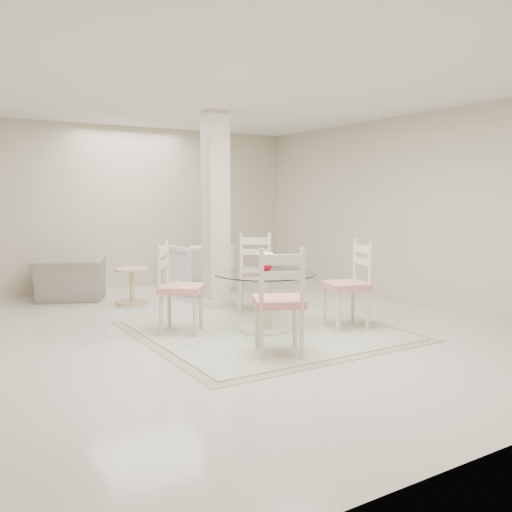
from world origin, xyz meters
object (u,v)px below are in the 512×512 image
dining_chair_south (280,294)px  armchair_white (198,267)px  dining_table (265,301)px  red_vase (266,262)px  column (216,210)px  dining_chair_west (175,281)px  recliner_taupe (71,279)px  side_table (132,287)px  dining_chair_east (352,278)px  dining_chair_north (255,267)px

dining_chair_south → armchair_white: (0.92, 3.73, -0.23)m
dining_table → red_vase: size_ratio=4.95×
column → dining_chair_west: bearing=-134.5°
recliner_taupe → side_table: (0.67, -0.79, -0.07)m
armchair_white → dining_table: bearing=74.1°
dining_chair_east → armchair_white: size_ratio=1.32×
dining_table → dining_chair_south: 1.06m
recliner_taupe → armchair_white: size_ratio=1.10×
column → dining_table: 1.87m
dining_chair_west → side_table: bearing=31.9°
dining_table → red_vase: 0.46m
dining_table → dining_chair_north: bearing=64.8°
column → side_table: 1.66m
red_vase → recliner_taupe: 3.49m
red_vase → side_table: bearing=108.5°
dining_chair_north → dining_table: bearing=-83.2°
dining_chair_east → side_table: dining_chair_east is taller
dining_table → dining_chair_east: 1.05m
dining_chair_north → dining_chair_west: bearing=-128.3°
red_vase → side_table: size_ratio=0.46×
dining_chair_west → dining_chair_south: 1.46m
dining_chair_north → armchair_white: 1.89m
dining_chair_east → dining_chair_north: dining_chair_north is taller
dining_chair_east → recliner_taupe: 4.28m
red_vase → armchair_white: red_vase is taller
armchair_white → dining_chair_west: bearing=53.1°
dining_table → dining_chair_north: 1.06m
column → dining_chair_north: column is taller
column → red_vase: size_ratio=11.38×
recliner_taupe → dining_chair_west: bearing=124.9°
dining_chair_north → dining_chair_west: (-1.36, -0.49, -0.01)m
dining_chair_south → armchair_white: bearing=-77.6°
dining_chair_east → dining_chair_north: size_ratio=0.99×
dining_chair_west → side_table: size_ratio=2.21×
dining_chair_west → dining_chair_south: size_ratio=0.97×
column → dining_chair_north: (0.25, -0.64, -0.74)m
side_table → red_vase: bearing=-71.5°
dining_chair_east → dining_chair_south: dining_chair_south is taller
column → red_vase: (-0.18, -1.57, -0.55)m
dining_chair_west → side_table: dining_chair_west is taller
dining_chair_south → dining_table: bearing=-88.6°
dining_chair_south → side_table: dining_chair_south is taller
dining_chair_south → recliner_taupe: dining_chair_south is taller
column → dining_chair_north: bearing=-68.9°
dining_table → red_vase: red_vase is taller
dining_chair_north → recliner_taupe: size_ratio=1.21×
red_vase → armchair_white: bearing=80.2°
column → recliner_taupe: column is taller
column → dining_chair_north: 1.01m
column → red_vase: 1.68m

